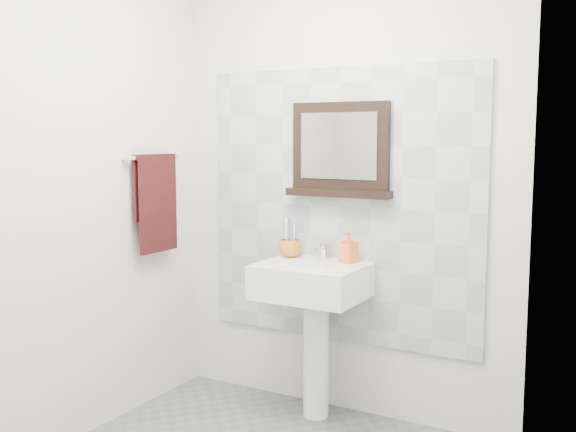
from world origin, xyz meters
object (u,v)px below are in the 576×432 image
(toothbrush_cup, at_px, (290,248))
(pedestal_sink, at_px, (312,297))
(framed_mirror, at_px, (340,152))
(hand_towel, at_px, (156,195))
(soap_dispenser, at_px, (348,247))

(toothbrush_cup, bearing_deg, pedestal_sink, -29.22)
(framed_mirror, bearing_deg, hand_towel, -157.41)
(framed_mirror, bearing_deg, soap_dispenser, -38.61)
(toothbrush_cup, xyz_separation_m, soap_dispenser, (0.35, 0.01, 0.03))
(pedestal_sink, distance_m, hand_towel, 1.05)
(pedestal_sink, relative_size, toothbrush_cup, 7.71)
(toothbrush_cup, xyz_separation_m, hand_towel, (-0.68, -0.32, 0.29))
(pedestal_sink, height_order, hand_towel, hand_towel)
(toothbrush_cup, xyz_separation_m, framed_mirror, (0.27, 0.07, 0.54))
(soap_dispenser, relative_size, framed_mirror, 0.28)
(soap_dispenser, bearing_deg, framed_mirror, 158.72)
(soap_dispenser, height_order, framed_mirror, framed_mirror)
(soap_dispenser, bearing_deg, hand_towel, -145.09)
(soap_dispenser, bearing_deg, pedestal_sink, -125.11)
(pedestal_sink, bearing_deg, soap_dispenser, 37.56)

